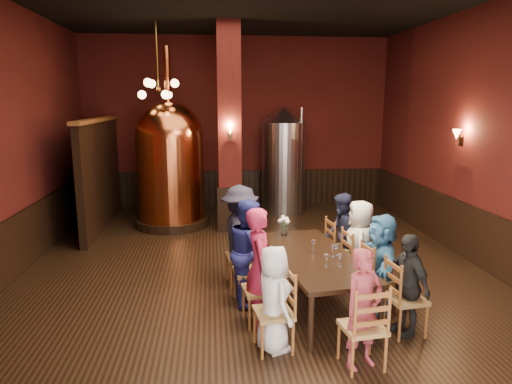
{
  "coord_description": "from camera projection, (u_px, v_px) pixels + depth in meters",
  "views": [
    {
      "loc": [
        -0.7,
        -7.22,
        2.86
      ],
      "look_at": [
        0.03,
        0.2,
        1.36
      ],
      "focal_mm": 32.0,
      "sensor_mm": 36.0,
      "label": 1
    }
  ],
  "objects": [
    {
      "name": "wine_glass_3",
      "position": [
        340.0,
        260.0,
        5.88
      ],
      "size": [
        0.07,
        0.07,
        0.17
      ],
      "primitive_type": null,
      "color": "white",
      "rests_on": "dining_table"
    },
    {
      "name": "wine_glass_1",
      "position": [
        326.0,
        261.0,
        5.87
      ],
      "size": [
        0.07,
        0.07,
        0.17
      ],
      "primitive_type": null,
      "color": "white",
      "rests_on": "dining_table"
    },
    {
      "name": "wine_glass_4",
      "position": [
        362.0,
        272.0,
        5.47
      ],
      "size": [
        0.07,
        0.07,
        0.17
      ],
      "primitive_type": null,
      "color": "white",
      "rests_on": "dining_table"
    },
    {
      "name": "pendant_cluster",
      "position": [
        158.0,
        89.0,
        9.72
      ],
      "size": [
        0.9,
        0.9,
        1.7
      ],
      "primitive_type": null,
      "color": "#A57226",
      "rests_on": "room"
    },
    {
      "name": "chair_7",
      "position": [
        341.0,
        248.0,
        7.55
      ],
      "size": [
        0.52,
        0.52,
        0.92
      ],
      "primitive_type": null,
      "rotation": [
        0.0,
        0.0,
        1.7
      ],
      "color": "brown",
      "rests_on": "ground"
    },
    {
      "name": "person_5",
      "position": [
        381.0,
        262.0,
        6.23
      ],
      "size": [
        0.5,
        1.3,
        1.37
      ],
      "primitive_type": "imported",
      "rotation": [
        0.0,
        0.0,
        4.64
      ],
      "color": "#316895",
      "rests_on": "ground"
    },
    {
      "name": "wainscot_back",
      "position": [
        238.0,
        189.0,
        12.42
      ],
      "size": [
        7.9,
        0.08,
        1.0
      ],
      "primitive_type": "cube",
      "color": "black",
      "rests_on": "ground"
    },
    {
      "name": "person_0",
      "position": [
        274.0,
        299.0,
        5.23
      ],
      "size": [
        0.57,
        0.71,
        1.25
      ],
      "primitive_type": "imported",
      "rotation": [
        0.0,
        0.0,
        1.88
      ],
      "color": "silver",
      "rests_on": "ground"
    },
    {
      "name": "wine_glass_0",
      "position": [
        313.0,
        246.0,
        6.45
      ],
      "size": [
        0.07,
        0.07,
        0.17
      ],
      "primitive_type": null,
      "color": "white",
      "rests_on": "dining_table"
    },
    {
      "name": "room",
      "position": [
        255.0,
        140.0,
        7.23
      ],
      "size": [
        10.0,
        10.02,
        4.5
      ],
      "color": "black",
      "rests_on": "ground"
    },
    {
      "name": "partition",
      "position": [
        100.0,
        176.0,
        10.25
      ],
      "size": [
        0.22,
        3.5,
        2.4
      ],
      "primitive_type": "cube",
      "color": "black",
      "rests_on": "ground"
    },
    {
      "name": "wainscot_right",
      "position": [
        481.0,
        238.0,
        7.96
      ],
      "size": [
        0.08,
        9.9,
        1.0
      ],
      "primitive_type": "cube",
      "color": "black",
      "rests_on": "ground"
    },
    {
      "name": "rose_vase",
      "position": [
        284.0,
        223.0,
        7.23
      ],
      "size": [
        0.19,
        0.19,
        0.32
      ],
      "color": "white",
      "rests_on": "dining_table"
    },
    {
      "name": "wainscot_left",
      "position": [
        6.0,
        253.0,
        7.2
      ],
      "size": [
        0.08,
        9.9,
        1.0
      ],
      "primitive_type": "cube",
      "color": "black",
      "rests_on": "ground"
    },
    {
      "name": "dining_table",
      "position": [
        314.0,
        259.0,
        6.36
      ],
      "size": [
        1.3,
        2.51,
        0.75
      ],
      "rotation": [
        0.0,
        0.0,
        0.13
      ],
      "color": "black",
      "rests_on": "ground"
    },
    {
      "name": "chair_5",
      "position": [
        380.0,
        278.0,
        6.28
      ],
      "size": [
        0.52,
        0.52,
        0.92
      ],
      "primitive_type": null,
      "rotation": [
        0.0,
        0.0,
        1.7
      ],
      "color": "brown",
      "rests_on": "ground"
    },
    {
      "name": "person_2",
      "position": [
        249.0,
        251.0,
        6.47
      ],
      "size": [
        0.4,
        0.75,
        1.51
      ],
      "primitive_type": "imported",
      "rotation": [
        0.0,
        0.0,
        1.62
      ],
      "color": "navy",
      "rests_on": "ground"
    },
    {
      "name": "column",
      "position": [
        229.0,
        129.0,
        9.94
      ],
      "size": [
        0.58,
        0.58,
        4.5
      ],
      "primitive_type": "cube",
      "color": "#4C1310",
      "rests_on": "ground"
    },
    {
      "name": "copper_kettle",
      "position": [
        171.0,
        163.0,
        10.37
      ],
      "size": [
        1.7,
        1.7,
        4.02
      ],
      "rotation": [
        0.0,
        0.0,
        0.05
      ],
      "color": "black",
      "rests_on": "ground"
    },
    {
      "name": "chair_8",
      "position": [
        363.0,
        327.0,
        4.92
      ],
      "size": [
        0.52,
        0.52,
        0.92
      ],
      "primitive_type": null,
      "rotation": [
        0.0,
        0.0,
        3.27
      ],
      "color": "brown",
      "rests_on": "ground"
    },
    {
      "name": "wine_glass_5",
      "position": [
        336.0,
        250.0,
        6.28
      ],
      "size": [
        0.07,
        0.07,
        0.17
      ],
      "primitive_type": null,
      "color": "white",
      "rests_on": "dining_table"
    },
    {
      "name": "person_1",
      "position": [
        260.0,
        266.0,
        5.84
      ],
      "size": [
        0.4,
        0.59,
        1.54
      ],
      "primitive_type": "imported",
      "rotation": [
        0.0,
        0.0,
        1.51
      ],
      "color": "#AC1D42",
      "rests_on": "ground"
    },
    {
      "name": "person_3",
      "position": [
        240.0,
        235.0,
        7.11
      ],
      "size": [
        0.69,
        1.08,
        1.59
      ],
      "primitive_type": "imported",
      "rotation": [
        0.0,
        0.0,
        1.67
      ],
      "color": "black",
      "rests_on": "ground"
    },
    {
      "name": "chair_2",
      "position": [
        249.0,
        271.0,
        6.53
      ],
      "size": [
        0.52,
        0.52,
        0.92
      ],
      "primitive_type": null,
      "rotation": [
        0.0,
        0.0,
        -1.44
      ],
      "color": "brown",
      "rests_on": "ground"
    },
    {
      "name": "chair_0",
      "position": [
        273.0,
        312.0,
        5.26
      ],
      "size": [
        0.52,
        0.52,
        0.92
      ],
      "primitive_type": null,
      "rotation": [
        0.0,
        0.0,
        -1.44
      ],
      "color": "brown",
      "rests_on": "ground"
    },
    {
      "name": "chair_6",
      "position": [
        359.0,
        262.0,
        6.91
      ],
      "size": [
        0.52,
        0.52,
        0.92
      ],
      "primitive_type": null,
      "rotation": [
        0.0,
        0.0,
        1.7
      ],
      "color": "brown",
      "rests_on": "ground"
    },
    {
      "name": "chair_3",
      "position": [
        240.0,
        256.0,
        7.17
      ],
      "size": [
        0.52,
        0.52,
        0.92
      ],
      "primitive_type": null,
      "rotation": [
        0.0,
        0.0,
        -1.44
      ],
      "color": "brown",
      "rests_on": "ground"
    },
    {
      "name": "person_7",
      "position": [
        341.0,
        235.0,
        7.5
      ],
      "size": [
        0.44,
        0.72,
        1.38
      ],
      "primitive_type": "imported",
      "rotation": [
        0.0,
        0.0,
        4.54
      ],
      "color": "#1D203A",
      "rests_on": "ground"
    },
    {
      "name": "chair_4",
      "position": [
        406.0,
        298.0,
        5.64
      ],
      "size": [
        0.52,
        0.52,
        0.92
      ],
      "primitive_type": null,
      "rotation": [
        0.0,
        0.0,
        1.7
      ],
      "color": "brown",
      "rests_on": "ground"
    },
    {
      "name": "sconce_column",
      "position": [
        230.0,
        132.0,
        9.65
      ],
      "size": [
        0.2,
        0.2,
        0.36
      ],
      "primitive_type": null,
      "rotation": [
        0.0,
        0.0,
        3.14
      ],
      "color": "black",
      "rests_on": "column"
    },
    {
      "name": "person_6",
      "position": [
        359.0,
        246.0,
        6.86
      ],
      "size": [
        0.59,
        0.77,
        1.41
      ],
      "primitive_type": "imported",
      "rotation": [
        0.0,
        0.0,
        4.49
      ],
      "color": "beige",
      "rests_on": "ground"
    },
    {
      "name": "person_4",
      "position": [
        407.0,
        284.0,
        5.6
      ],
      "size": [
        0.5,
        0.81,
        1.29
      ],
      "primitive_type": "imported",
      "rotation": [
        0.0,
        0.0,
        4.97
      ],
      "color": "black",
      "rests_on": "ground"
    },
    {
      "name": "steel_vessel",
      "position": [
        284.0,
        161.0,
        11.64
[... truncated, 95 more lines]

